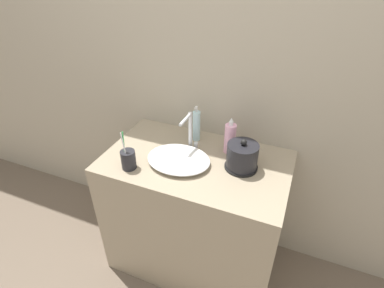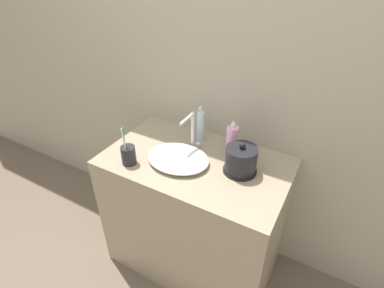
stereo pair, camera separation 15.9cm
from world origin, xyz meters
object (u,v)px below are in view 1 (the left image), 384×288
object	(u,v)px
faucet	(190,130)
electric_kettle	(242,157)
toothbrush_cup	(128,159)
lotion_bottle	(196,126)
shampoo_bottle	(230,138)

from	to	relation	value
faucet	electric_kettle	bearing A→B (deg)	-10.45
electric_kettle	toothbrush_cup	xyz separation A→B (m)	(-0.55, -0.23, -0.01)
faucet	toothbrush_cup	world-z (taller)	faucet
faucet	electric_kettle	world-z (taller)	faucet
toothbrush_cup	lotion_bottle	world-z (taller)	lotion_bottle
shampoo_bottle	toothbrush_cup	bearing A→B (deg)	-142.21
shampoo_bottle	electric_kettle	bearing A→B (deg)	-49.47
faucet	electric_kettle	xyz separation A→B (m)	(0.32, -0.06, -0.06)
faucet	lotion_bottle	bearing A→B (deg)	91.86
electric_kettle	toothbrush_cup	bearing A→B (deg)	-157.49
toothbrush_cup	lotion_bottle	distance (m)	0.46
toothbrush_cup	shampoo_bottle	distance (m)	0.56
faucet	electric_kettle	size ratio (longest dim) A/B	1.29
faucet	electric_kettle	distance (m)	0.33
electric_kettle	shampoo_bottle	size ratio (longest dim) A/B	0.81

